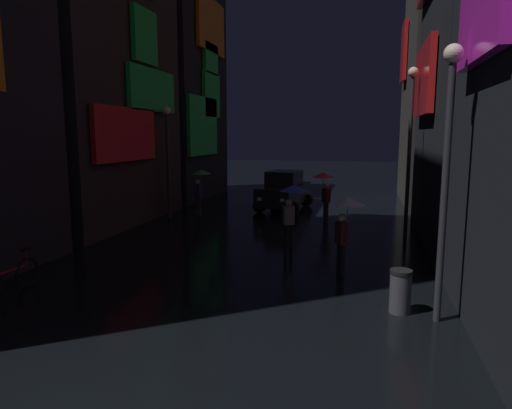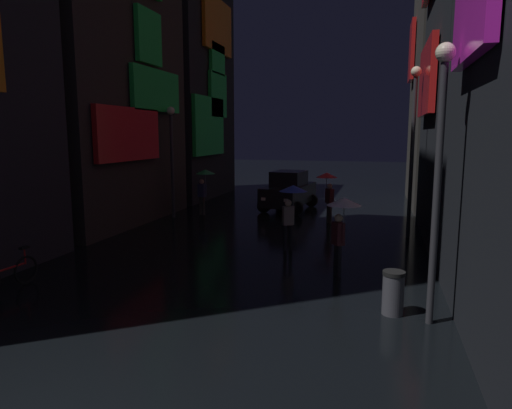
{
  "view_description": "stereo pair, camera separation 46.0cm",
  "coord_description": "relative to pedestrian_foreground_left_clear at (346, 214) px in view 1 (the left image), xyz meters",
  "views": [
    {
      "loc": [
        3.49,
        -3.99,
        3.74
      ],
      "look_at": [
        0.0,
        10.54,
        1.42
      ],
      "focal_mm": 32.0,
      "sensor_mm": 36.0,
      "label": 1
    },
    {
      "loc": [
        3.94,
        -3.88,
        3.74
      ],
      "look_at": [
        0.0,
        10.54,
        1.42
      ],
      "focal_mm": 32.0,
      "sensor_mm": 36.0,
      "label": 2
    }
  ],
  "objects": [
    {
      "name": "streetlamp_left_far",
      "position": [
        -8.03,
        6.79,
        1.45
      ],
      "size": [
        0.36,
        0.36,
        4.91
      ],
      "color": "#2D2D33",
      "rests_on": "ground"
    },
    {
      "name": "pedestrian_midstreet_left_blue",
      "position": [
        -1.8,
        2.42,
        0.0
      ],
      "size": [
        0.9,
        0.9,
        2.12
      ],
      "color": "black",
      "rests_on": "ground"
    },
    {
      "name": "pedestrian_foreground_right_red",
      "position": [
        -1.22,
        7.45,
        0.0
      ],
      "size": [
        0.9,
        0.9,
        2.12
      ],
      "color": "#38332D",
      "rests_on": "ground"
    },
    {
      "name": "streetlamp_right_near",
      "position": [
        1.97,
        -2.54,
        1.71
      ],
      "size": [
        0.36,
        0.36,
        5.39
      ],
      "color": "#2D2D33",
      "rests_on": "ground"
    },
    {
      "name": "bicycle_parked_at_storefront",
      "position": [
        -7.63,
        -3.18,
        -1.28
      ],
      "size": [
        0.22,
        1.82,
        0.96
      ],
      "color": "black",
      "rests_on": "ground"
    },
    {
      "name": "pedestrian_foreground_left_clear",
      "position": [
        0.0,
        0.0,
        0.0
      ],
      "size": [
        0.9,
        0.9,
        2.12
      ],
      "color": "black",
      "rests_on": "ground"
    },
    {
      "name": "car_distant",
      "position": [
        -3.44,
        10.32,
        -0.74
      ],
      "size": [
        2.59,
        4.3,
        1.92
      ],
      "color": "black",
      "rests_on": "ground"
    },
    {
      "name": "pedestrian_midstreet_centre_green",
      "position": [
        -6.9,
        7.76,
        0.0
      ],
      "size": [
        0.9,
        0.9,
        2.12
      ],
      "color": "#38332D",
      "rests_on": "ground"
    },
    {
      "name": "streetlamp_right_far",
      "position": [
        1.97,
        5.37,
        2.07
      ],
      "size": [
        0.36,
        0.36,
        6.05
      ],
      "color": "#2D2D33",
      "rests_on": "ground"
    },
    {
      "name": "building_left_far",
      "position": [
        -10.49,
        13.68,
        4.79
      ],
      "size": [
        4.25,
        7.2,
        12.9
      ],
      "color": "black",
      "rests_on": "ground"
    },
    {
      "name": "trash_bin",
      "position": [
        1.27,
        -2.26,
        -1.2
      ],
      "size": [
        0.46,
        0.46,
        0.93
      ],
      "color": "#3F3F47",
      "rests_on": "ground"
    },
    {
      "name": "building_left_mid",
      "position": [
        -10.51,
        5.24,
        4.76
      ],
      "size": [
        4.25,
        8.29,
        12.86
      ],
      "color": "#2D2826",
      "rests_on": "ground"
    }
  ]
}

